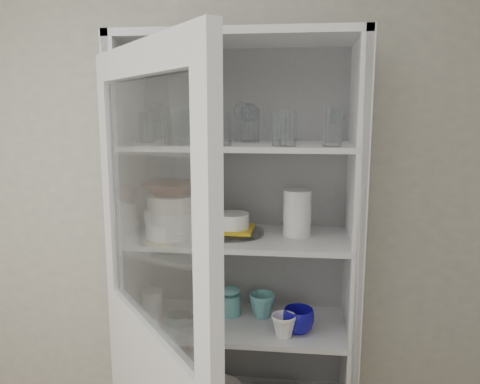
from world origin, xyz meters
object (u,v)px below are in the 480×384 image
Objects in this scene: goblet_3 at (337,124)px; terracotta_bowl at (171,189)px; goblet_1 at (242,120)px; teal_jar at (230,303)px; plate_stack_back at (169,218)px; white_ramekin at (232,220)px; plate_stack_front at (172,222)px; mug_teal at (262,305)px; yellow_trivet at (232,229)px; mug_white at (284,326)px; goblet_0 at (153,123)px; measuring_cups at (179,319)px; cream_bowl at (172,202)px; grey_bowl_stack at (297,213)px; white_canister at (152,303)px; mug_blue at (298,320)px; goblet_2 at (250,120)px; glass_platter at (232,232)px; pantry_cabinet at (242,298)px.

goblet_3 reaches higher than terracotta_bowl.
goblet_1 reaches higher than teal_jar.
white_ramekin is at bearing -21.79° from plate_stack_back.
goblet_3 is 0.66× the size of plate_stack_front.
mug_teal is (0.45, -0.08, -0.38)m from plate_stack_back.
mug_white is at bearing -30.97° from yellow_trivet.
goblet_0 reaches higher than measuring_cups.
cream_bowl is 0.29m from yellow_trivet.
grey_bowl_stack is at bearing 3.12° from white_ramekin.
white_ramekin is 0.50m from measuring_cups.
white_canister is (0.00, -0.11, -0.82)m from goblet_0.
measuring_cups is (0.08, -0.19, -0.41)m from plate_stack_back.
mug_white is (-0.06, -0.05, -0.00)m from mug_blue.
cream_bowl is at bearing -168.24° from goblet_3.
measuring_cups is at bearing -163.69° from white_ramekin.
white_ramekin is 0.29m from grey_bowl_stack.
goblet_3 is 0.65m from yellow_trivet.
mug_white is at bearing -71.29° from mug_teal.
goblet_1 is 1.27× the size of white_ramekin.
terracotta_bowl is 1.26× the size of yellow_trivet.
plate_stack_front is 0.54m from grey_bowl_stack.
terracotta_bowl is (-0.32, -0.13, -0.29)m from goblet_2.
plate_stack_front reaches higher than glass_platter.
glass_platter reaches higher than mug_white.
glass_platter is 2.61× the size of measuring_cups.
pantry_cabinet is 15.61× the size of mug_blue.
goblet_1 is at bearing -4.62° from plate_stack_back.
terracotta_bowl is (0.06, -0.17, 0.17)m from plate_stack_back.
teal_jar is (-0.31, 0.14, 0.01)m from mug_blue.
goblet_2 is (0.03, 0.03, 0.81)m from pantry_cabinet.
white_ramekin is 0.40m from teal_jar.
yellow_trivet reaches higher than glass_platter.
glass_platter is 1.53× the size of yellow_trivet.
cream_bowl is (-0.29, -0.14, -0.35)m from goblet_1.
glass_platter is 0.05m from white_ramekin.
cream_bowl is (0.00, 0.00, 0.09)m from plate_stack_front.
goblet_0 reaches higher than glass_platter.
yellow_trivet is (-0.07, -0.09, -0.47)m from goblet_2.
plate_stack_front is at bearing 0.00° from cream_bowl.
mug_white is 0.97× the size of measuring_cups.
mug_white is at bearing -49.90° from goblet_1.
goblet_0 is 0.44m from goblet_2.
mug_teal is at bearing 12.64° from plate_stack_front.
teal_jar is at bearing -133.51° from goblet_1.
goblet_2 is at bearing 21.72° from cream_bowl.
cream_bowl is 1.56× the size of mug_blue.
mug_teal is (0.13, 0.04, -0.37)m from yellow_trivet.
plate_stack_back is at bearing 63.66° from white_canister.
goblet_2 is 1.00× the size of yellow_trivet.
plate_stack_front is at bearing -173.86° from grey_bowl_stack.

